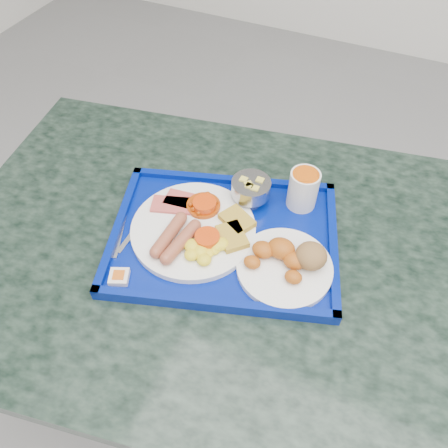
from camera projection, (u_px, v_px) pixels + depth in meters
The scene contains 9 objects.
table at pixel (230, 297), 1.07m from camera, with size 1.34×1.01×0.77m.
tray at pixel (224, 238), 0.93m from camera, with size 0.55×0.47×0.03m.
main_plate at pixel (196, 229), 0.92m from camera, with size 0.26×0.26×0.04m.
bread_plate at pixel (288, 262), 0.86m from camera, with size 0.19×0.19×0.06m.
fruit_bowl at pixel (251, 188), 0.96m from camera, with size 0.09×0.09×0.06m.
juice_cup at pixel (303, 188), 0.94m from camera, with size 0.07×0.07×0.09m.
spoon at pixel (151, 208), 0.97m from camera, with size 0.03×0.18×0.01m.
knife at pixel (122, 225), 0.94m from camera, with size 0.01×0.17×0.00m, color #A8A9AB.
jam_packet at pixel (119, 277), 0.85m from camera, with size 0.05×0.05×0.01m.
Camera 1 is at (-0.33, 0.02, 1.51)m, focal length 35.00 mm.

